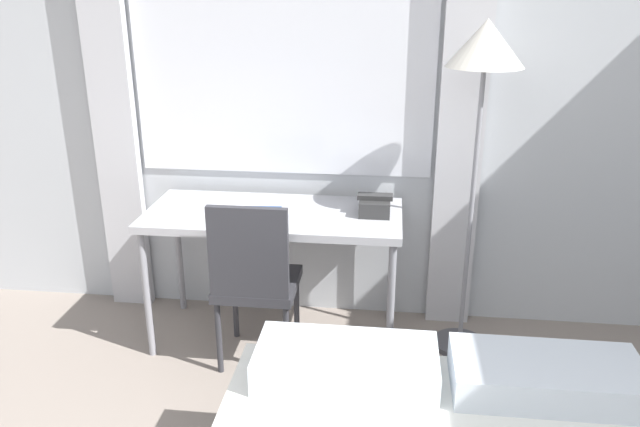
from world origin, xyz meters
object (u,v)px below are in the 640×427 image
object	(u,v)px
desk	(274,222)
desk_chair	(254,276)
standing_lamp	(483,74)
telephone	(375,205)
book	(255,214)

from	to	relation	value
desk	desk_chair	xyz separation A→B (m)	(-0.05, -0.26, -0.18)
standing_lamp	telephone	world-z (taller)	standing_lamp
standing_lamp	telephone	distance (m)	0.82
desk	book	size ratio (longest dim) A/B	4.92
telephone	standing_lamp	bearing A→B (deg)	-2.52
desk_chair	standing_lamp	world-z (taller)	standing_lamp
desk	book	distance (m)	0.13
telephone	desk_chair	bearing A→B (deg)	-152.36
desk	book	bearing A→B (deg)	-137.73
telephone	book	bearing A→B (deg)	-169.70
desk	desk_chair	bearing A→B (deg)	-101.12
standing_lamp	book	bearing A→B (deg)	-175.36
desk	telephone	distance (m)	0.53
desk_chair	book	size ratio (longest dim) A/B	3.33
book	standing_lamp	bearing A→B (deg)	4.64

